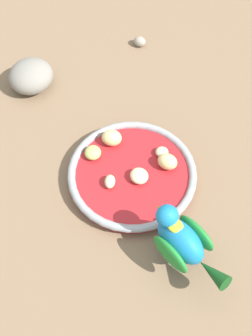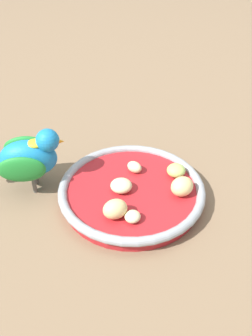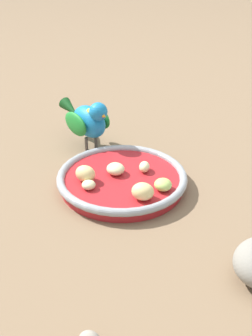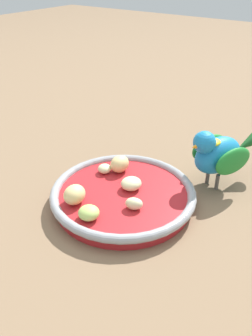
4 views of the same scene
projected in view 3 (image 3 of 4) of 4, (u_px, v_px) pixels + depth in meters
The scene contains 9 objects.
ground_plane at pixel (141, 184), 0.89m from camera, with size 4.00×4.00×0.00m, color #7A6047.
feeding_bowl at pixel (122, 180), 0.87m from camera, with size 0.24×0.24×0.03m.
apple_piece_0 at pixel (89, 185), 0.83m from camera, with size 0.02×0.02×0.02m, color beige.
apple_piece_1 at pixel (116, 169), 0.88m from camera, with size 0.04×0.03×0.02m, color beige.
apple_piece_2 at pixel (85, 174), 0.85m from camera, with size 0.04×0.03×0.03m, color #E5C67F.
apple_piece_3 at pixel (143, 191), 0.80m from camera, with size 0.04×0.03×0.03m, color #E5C67F.
apple_piece_4 at pixel (163, 185), 0.83m from camera, with size 0.03×0.03×0.02m, color #B2CC66.
apple_piece_5 at pixel (144, 167), 0.89m from camera, with size 0.03×0.02×0.02m, color beige.
parrot at pixel (88, 119), 0.99m from camera, with size 0.10×0.16×0.12m.
Camera 3 is at (-0.67, -0.35, 0.47)m, focal length 50.11 mm.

